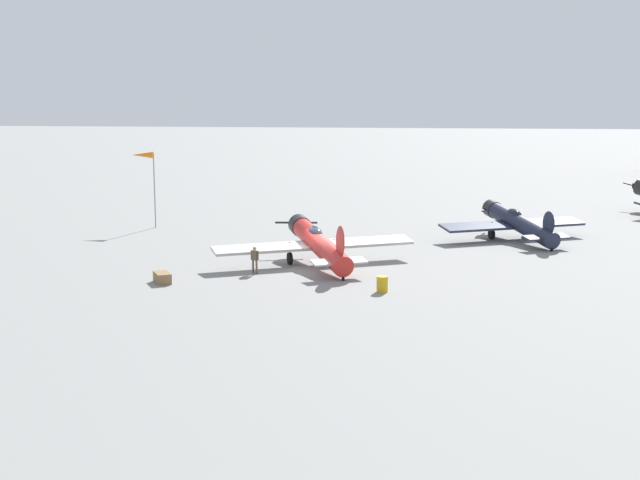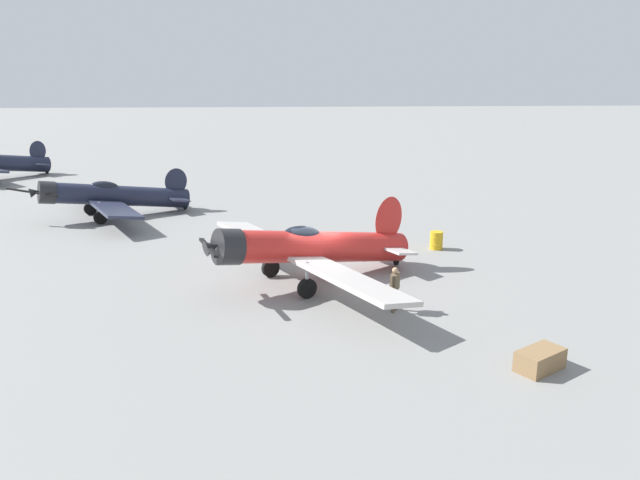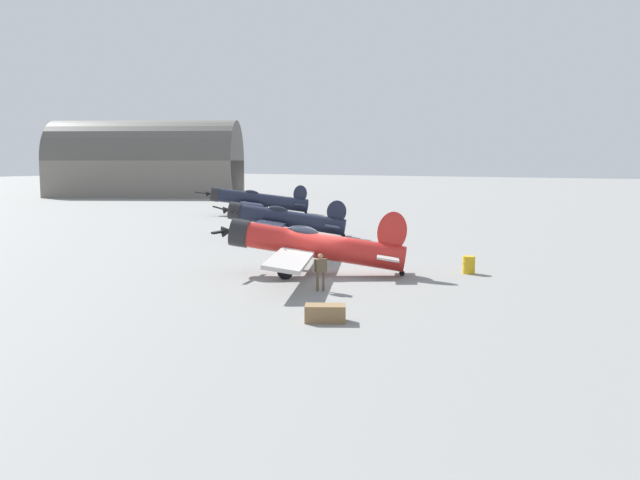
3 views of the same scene
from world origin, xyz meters
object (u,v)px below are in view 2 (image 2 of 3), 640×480
(airplane_mid_apron, at_px, (111,196))
(equipment_crate, at_px, (540,360))
(airplane_foreground, at_px, (310,248))
(fuel_drum, at_px, (436,240))
(ground_crew_mechanic, at_px, (395,285))

(airplane_mid_apron, xyz_separation_m, equipment_crate, (-17.30, 22.54, -1.07))
(airplane_foreground, height_order, airplane_mid_apron, airplane_foreground)
(equipment_crate, bearing_deg, fuel_drum, -93.79)
(airplane_mid_apron, xyz_separation_m, ground_crew_mechanic, (-14.08, 17.55, -0.35))
(airplane_foreground, relative_size, ground_crew_mechanic, 7.57)
(ground_crew_mechanic, bearing_deg, fuel_drum, -83.47)
(airplane_mid_apron, xyz_separation_m, fuel_drum, (-18.18, 9.41, -0.92))
(airplane_foreground, xyz_separation_m, fuel_drum, (-6.90, -4.52, -1.08))
(airplane_foreground, distance_m, fuel_drum, 8.32)
(fuel_drum, bearing_deg, airplane_mid_apron, -27.37)
(airplane_foreground, bearing_deg, ground_crew_mechanic, 101.85)
(equipment_crate, bearing_deg, airplane_mid_apron, -52.49)
(ground_crew_mechanic, height_order, equipment_crate, ground_crew_mechanic)
(airplane_foreground, height_order, fuel_drum, airplane_foreground)
(ground_crew_mechanic, bearing_deg, airplane_mid_apron, -18.03)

